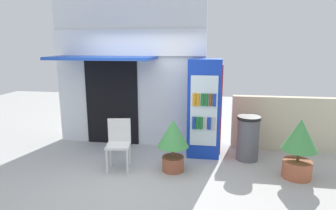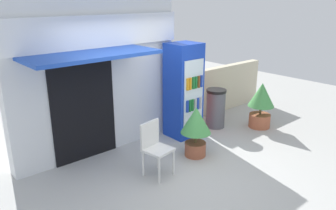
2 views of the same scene
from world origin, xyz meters
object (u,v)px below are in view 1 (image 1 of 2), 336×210
(drink_cooler, at_px, (205,108))
(trash_bin, at_px, (248,138))
(potted_plant_near_shop, at_px, (173,140))
(potted_plant_curbside, at_px, (299,144))
(plastic_chair, at_px, (119,140))

(drink_cooler, bearing_deg, trash_bin, -9.45)
(drink_cooler, relative_size, trash_bin, 2.23)
(drink_cooler, xyz_separation_m, potted_plant_near_shop, (-0.52, -0.88, -0.40))
(drink_cooler, relative_size, potted_plant_near_shop, 2.07)
(potted_plant_near_shop, bearing_deg, potted_plant_curbside, 1.41)
(drink_cooler, distance_m, potted_plant_curbside, 1.86)
(drink_cooler, xyz_separation_m, trash_bin, (0.86, -0.14, -0.54))
(potted_plant_near_shop, relative_size, potted_plant_curbside, 0.92)
(potted_plant_near_shop, relative_size, trash_bin, 1.08)
(plastic_chair, distance_m, potted_plant_curbside, 3.14)
(plastic_chair, bearing_deg, drink_cooler, 30.74)
(potted_plant_near_shop, bearing_deg, drink_cooler, 59.19)
(drink_cooler, height_order, potted_plant_near_shop, drink_cooler)
(plastic_chair, bearing_deg, potted_plant_curbside, 1.47)
(trash_bin, bearing_deg, potted_plant_near_shop, -152.18)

